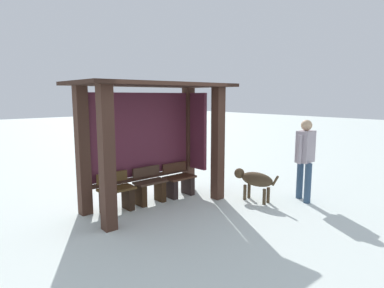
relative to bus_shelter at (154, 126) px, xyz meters
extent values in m
plane|color=silver|center=(-0.08, -0.15, -1.65)|extent=(60.00, 60.00, 0.00)
cube|color=#41281E|center=(-1.38, -0.64, -0.43)|extent=(0.21, 0.21, 2.44)
cube|color=#41281E|center=(1.22, -0.64, -0.43)|extent=(0.21, 0.21, 2.44)
cube|color=#41281E|center=(-1.38, 0.34, -0.43)|extent=(0.21, 0.21, 2.44)
cube|color=#41281E|center=(1.22, 0.34, -0.43)|extent=(0.21, 0.21, 2.44)
cube|color=#332018|center=(-0.08, -0.15, 0.82)|extent=(3.21, 1.60, 0.07)
cube|color=#582334|center=(-0.08, 0.34, -0.20)|extent=(2.38, 0.08, 1.75)
cube|color=#41281E|center=(-0.08, 0.32, -1.14)|extent=(2.38, 0.06, 0.08)
cube|color=#582334|center=(1.22, 0.02, -0.20)|extent=(0.08, 0.54, 1.75)
cube|color=#50381A|center=(-0.86, 0.04, -1.19)|extent=(0.68, 0.38, 0.04)
cube|color=#50381A|center=(-0.86, 0.21, -0.98)|extent=(0.65, 0.04, 0.20)
cube|color=black|center=(-0.62, 0.04, -1.43)|extent=(0.12, 0.33, 0.44)
cube|color=black|center=(-1.10, 0.04, -1.43)|extent=(0.12, 0.33, 0.44)
cube|color=#432E22|center=(-0.08, 0.04, -1.18)|extent=(0.68, 0.35, 0.04)
cube|color=#432E22|center=(-0.08, 0.20, -0.98)|extent=(0.65, 0.04, 0.20)
cube|color=black|center=(0.16, 0.04, -1.42)|extent=(0.12, 0.29, 0.44)
cube|color=black|center=(-0.32, 0.04, -1.42)|extent=(0.12, 0.29, 0.44)
cube|color=#43281A|center=(0.70, 0.04, -1.21)|extent=(0.68, 0.42, 0.04)
cube|color=#43281A|center=(0.70, 0.23, -1.01)|extent=(0.65, 0.04, 0.20)
cube|color=black|center=(0.94, 0.04, -1.44)|extent=(0.12, 0.36, 0.41)
cube|color=black|center=(0.46, 0.04, -1.44)|extent=(0.12, 0.36, 0.41)
cube|color=#B1A4AE|center=(2.52, -1.96, -0.46)|extent=(0.42, 0.29, 0.67)
sphere|color=tan|center=(2.52, -1.96, -0.01)|extent=(0.23, 0.23, 0.23)
cylinder|color=#324B69|center=(2.60, -1.82, -1.22)|extent=(0.15, 0.15, 0.85)
cylinder|color=#324B69|center=(2.44, -2.10, -1.22)|extent=(0.15, 0.15, 0.85)
cylinder|color=#B1A4AE|center=(2.78, -1.94, -0.49)|extent=(0.10, 0.10, 0.60)
cylinder|color=#B1A4AE|center=(2.27, -1.98, -0.49)|extent=(0.10, 0.10, 0.60)
ellipsoid|color=#4B3B27|center=(1.71, -1.33, -1.16)|extent=(0.36, 0.77, 0.30)
sphere|color=#4B3B27|center=(1.66, -0.89, -1.10)|extent=(0.23, 0.23, 0.23)
cylinder|color=#4B3B27|center=(1.77, -1.76, -1.12)|extent=(0.07, 0.16, 0.23)
cylinder|color=#4B3B27|center=(1.77, -1.09, -1.48)|extent=(0.07, 0.07, 0.33)
cylinder|color=#4B3B27|center=(1.60, -1.11, -1.48)|extent=(0.07, 0.07, 0.33)
cylinder|color=#4B3B27|center=(1.83, -1.56, -1.48)|extent=(0.07, 0.07, 0.33)
cylinder|color=#4B3B27|center=(1.66, -1.58, -1.48)|extent=(0.07, 0.07, 0.33)
camera|label=1|loc=(-3.77, -5.54, 0.60)|focal=30.51mm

